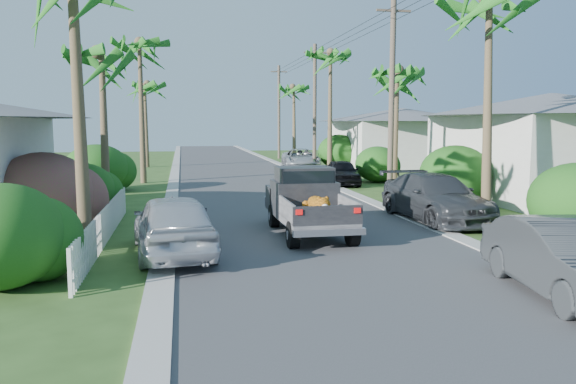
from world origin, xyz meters
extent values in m
plane|color=#2F4B1C|center=(0.00, 0.00, 0.00)|extent=(120.00, 120.00, 0.00)
cube|color=#38383A|center=(0.00, 25.00, 0.01)|extent=(8.00, 100.00, 0.02)
cube|color=#A5A39E|center=(-4.30, 25.00, 0.03)|extent=(0.60, 100.00, 0.06)
cube|color=#A5A39E|center=(4.30, 25.00, 0.03)|extent=(0.60, 100.00, 0.06)
cylinder|color=black|center=(-0.83, 3.51, 0.38)|extent=(0.28, 0.76, 0.76)
cylinder|color=black|center=(0.87, 3.51, 0.38)|extent=(0.28, 0.76, 0.76)
cylinder|color=black|center=(-0.83, 6.76, 0.38)|extent=(0.28, 0.76, 0.76)
cylinder|color=black|center=(0.87, 6.76, 0.38)|extent=(0.28, 0.76, 0.76)
cube|color=gray|center=(0.02, 4.16, 0.62)|extent=(1.90, 2.40, 0.24)
cube|color=gray|center=(-0.90, 4.16, 1.00)|extent=(0.06, 2.40, 0.55)
cube|color=gray|center=(0.94, 4.16, 1.00)|extent=(0.06, 2.40, 0.55)
cube|color=black|center=(0.02, 2.99, 0.98)|extent=(1.92, 0.08, 0.52)
cube|color=silver|center=(0.02, 2.83, 0.55)|extent=(1.98, 0.18, 0.18)
cube|color=red|center=(-0.78, 2.94, 1.10)|extent=(0.18, 0.05, 0.14)
cube|color=red|center=(0.82, 2.94, 1.10)|extent=(0.18, 0.05, 0.14)
cube|color=black|center=(0.02, 6.01, 1.05)|extent=(1.94, 1.65, 1.10)
cube|color=black|center=(0.02, 6.01, 1.78)|extent=(1.70, 1.35, 0.55)
cube|color=black|center=(0.02, 5.34, 1.75)|extent=(1.60, 0.05, 0.45)
cube|color=black|center=(0.02, 7.26, 0.90)|extent=(1.94, 1.20, 0.80)
cube|color=white|center=(0.02, 4.16, 0.82)|extent=(1.70, 2.10, 0.16)
ellipsoid|color=orange|center=(0.02, 4.26, 1.12)|extent=(0.48, 1.25, 0.43)
sphere|color=orange|center=(0.02, 3.51, 1.20)|extent=(0.40, 0.40, 0.40)
ellipsoid|color=white|center=(0.02, 4.26, 1.02)|extent=(0.32, 0.86, 0.18)
imported|color=#34383A|center=(3.62, -1.74, 0.75)|extent=(2.16, 4.74, 1.51)
imported|color=#34363A|center=(5.00, 7.00, 0.81)|extent=(2.56, 5.70, 1.62)
imported|color=black|center=(5.00, 18.81, 0.70)|extent=(2.11, 4.26, 1.39)
imported|color=#ADB0B4|center=(5.00, 29.94, 0.76)|extent=(2.98, 5.66, 1.52)
imported|color=silver|center=(-4.04, 3.28, 0.81)|extent=(2.43, 4.95, 1.63)
cone|color=brown|center=(-6.20, 3.00, 3.50)|extent=(0.36, 0.71, 7.01)
cone|color=brown|center=(-6.80, 12.00, 3.10)|extent=(0.36, 0.61, 6.21)
cone|color=brown|center=(-6.00, 22.00, 4.00)|extent=(0.36, 0.36, 8.00)
cone|color=brown|center=(-6.50, 34.00, 3.25)|extent=(0.36, 0.75, 6.51)
cone|color=brown|center=(6.30, 6.00, 3.75)|extent=(0.36, 0.73, 7.51)
cone|color=brown|center=(6.60, 15.00, 3.00)|extent=(0.36, 0.54, 6.01)
cone|color=brown|center=(6.20, 26.00, 4.10)|extent=(0.36, 0.36, 8.20)
cone|color=brown|center=(6.50, 40.00, 3.40)|extent=(0.36, 0.63, 6.81)
ellipsoid|color=#1D4B15|center=(-7.50, 1.00, 1.10)|extent=(2.60, 2.86, 2.20)
ellipsoid|color=#9E1649|center=(-7.80, 6.00, 1.30)|extent=(3.00, 3.30, 2.60)
ellipsoid|color=#1D4B15|center=(-7.40, 10.00, 1.00)|extent=(2.40, 2.64, 2.00)
ellipsoid|color=#1D4B15|center=(-8.00, 18.00, 1.20)|extent=(3.20, 3.52, 2.40)
ellipsoid|color=#1D4B15|center=(7.80, 11.00, 1.25)|extent=(3.00, 3.30, 2.50)
ellipsoid|color=#1D4B15|center=(7.50, 20.00, 1.05)|extent=(2.60, 2.86, 2.10)
ellipsoid|color=#1D4B15|center=(8.00, 30.00, 1.30)|extent=(3.20, 3.52, 2.60)
cube|color=white|center=(-6.00, 5.50, 0.50)|extent=(0.10, 11.00, 1.00)
cube|color=silver|center=(13.00, 12.00, 1.90)|extent=(8.00, 9.00, 3.80)
cone|color=#595B60|center=(13.00, 12.00, 4.30)|extent=(6.48, 6.48, 1.00)
cube|color=silver|center=(13.00, 30.00, 1.80)|extent=(9.00, 8.00, 3.60)
cone|color=#595B60|center=(13.00, 30.00, 4.10)|extent=(6.48, 6.48, 1.00)
cylinder|color=brown|center=(5.60, 13.00, 4.50)|extent=(0.26, 0.26, 9.00)
cube|color=brown|center=(5.60, 13.00, 8.40)|extent=(1.60, 0.10, 0.10)
cylinder|color=brown|center=(5.60, 28.00, 4.50)|extent=(0.26, 0.26, 9.00)
cube|color=brown|center=(5.60, 28.00, 8.40)|extent=(1.60, 0.10, 0.10)
cylinder|color=brown|center=(5.60, 43.00, 4.50)|extent=(0.26, 0.26, 9.00)
cube|color=brown|center=(5.60, 43.00, 8.40)|extent=(1.60, 0.10, 0.10)
camera|label=1|loc=(-3.78, -11.35, 3.42)|focal=35.00mm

